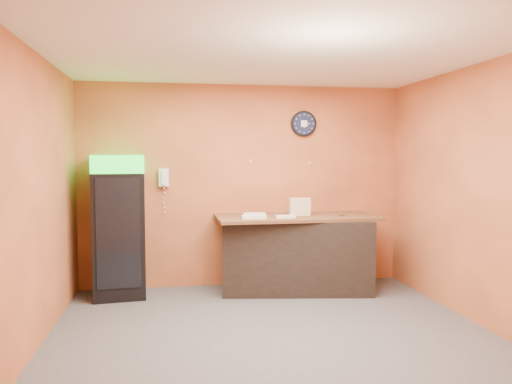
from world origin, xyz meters
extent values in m
plane|color=#47474C|center=(0.00, 0.00, 0.00)|extent=(4.50, 4.50, 0.00)
cube|color=#DC6E3E|center=(0.00, 2.00, 1.40)|extent=(4.50, 0.02, 2.80)
cube|color=#DC6E3E|center=(-2.25, 0.00, 1.40)|extent=(0.02, 4.00, 2.80)
cube|color=#DC6E3E|center=(2.25, 0.00, 1.40)|extent=(0.02, 4.00, 2.80)
cube|color=white|center=(0.00, 0.00, 2.80)|extent=(4.50, 4.00, 0.02)
cube|color=black|center=(-1.68, 1.65, 0.80)|extent=(0.70, 0.70, 1.60)
cube|color=#1CF230|center=(-1.68, 1.65, 1.71)|extent=(0.70, 0.70, 0.23)
cube|color=black|center=(-1.71, 1.33, 0.87)|extent=(0.53, 0.07, 1.37)
cube|color=black|center=(0.66, 1.57, 0.49)|extent=(2.06, 1.16, 0.97)
cylinder|color=black|center=(0.86, 1.98, 2.27)|extent=(0.36, 0.05, 0.36)
cylinder|color=#0F1433|center=(0.86, 1.95, 2.27)|extent=(0.31, 0.01, 0.31)
cube|color=white|center=(0.86, 1.94, 2.27)|extent=(0.09, 0.00, 0.09)
cube|color=white|center=(-1.10, 1.96, 1.52)|extent=(0.13, 0.08, 0.24)
cube|color=white|center=(-1.10, 1.91, 1.52)|extent=(0.06, 0.04, 0.20)
cube|color=brown|center=(0.66, 1.57, 0.99)|extent=(2.16, 1.00, 0.04)
cube|color=beige|center=(0.70, 1.57, 1.04)|extent=(0.28, 0.10, 0.06)
cube|color=beige|center=(0.70, 1.57, 1.10)|extent=(0.28, 0.10, 0.06)
cube|color=beige|center=(0.70, 1.57, 1.16)|extent=(0.28, 0.10, 0.06)
cube|color=beige|center=(0.70, 1.57, 1.22)|extent=(0.28, 0.10, 0.06)
cube|color=white|center=(0.04, 1.32, 1.04)|extent=(0.32, 0.14, 0.04)
cube|color=white|center=(0.45, 1.31, 1.03)|extent=(0.25, 0.11, 0.04)
cube|color=white|center=(0.09, 1.60, 1.04)|extent=(0.29, 0.12, 0.04)
cylinder|color=silver|center=(0.71, 1.59, 1.05)|extent=(0.06, 0.06, 0.06)
camera|label=1|loc=(-0.98, -4.91, 1.80)|focal=35.00mm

